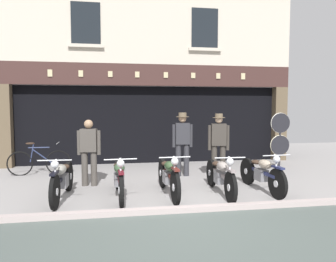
{
  "coord_description": "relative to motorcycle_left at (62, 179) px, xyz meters",
  "views": [
    {
      "loc": [
        -1.18,
        -5.4,
        1.88
      ],
      "look_at": [
        0.17,
        2.79,
        1.27
      ],
      "focal_mm": 33.93,
      "sensor_mm": 36.0,
      "label": 1
    }
  ],
  "objects": [
    {
      "name": "ground",
      "position": [
        2.28,
        -2.25,
        -0.47
      ],
      "size": [
        21.65,
        22.0,
        0.18
      ],
      "color": "gray"
    },
    {
      "name": "shop_facade",
      "position": [
        2.28,
        5.77,
        1.22
      ],
      "size": [
        9.95,
        4.42,
        5.9
      ],
      "color": "black",
      "rests_on": "ground"
    },
    {
      "name": "motorcycle_left",
      "position": [
        0.0,
        0.0,
        0.0
      ],
      "size": [
        0.62,
        2.01,
        0.92
      ],
      "rotation": [
        0.0,
        0.0,
        3.1
      ],
      "color": "black",
      "rests_on": "ground"
    },
    {
      "name": "motorcycle_center_left",
      "position": [
        1.15,
        -0.04,
        -0.0
      ],
      "size": [
        0.62,
        2.09,
        0.92
      ],
      "rotation": [
        0.0,
        0.0,
        3.19
      ],
      "color": "black",
      "rests_on": "ground"
    },
    {
      "name": "motorcycle_center",
      "position": [
        2.2,
        -0.06,
        0.01
      ],
      "size": [
        0.62,
        2.07,
        0.93
      ],
      "rotation": [
        0.0,
        0.0,
        3.18
      ],
      "color": "black",
      "rests_on": "ground"
    },
    {
      "name": "motorcycle_center_right",
      "position": [
        3.32,
        -0.16,
        -0.0
      ],
      "size": [
        0.62,
        2.08,
        0.92
      ],
      "rotation": [
        0.0,
        0.0,
        3.11
      ],
      "color": "black",
      "rests_on": "ground"
    },
    {
      "name": "motorcycle_right",
      "position": [
        4.32,
        -0.08,
        -0.0
      ],
      "size": [
        0.62,
        1.97,
        0.92
      ],
      "rotation": [
        0.0,
        0.0,
        3.2
      ],
      "color": "black",
      "rests_on": "ground"
    },
    {
      "name": "salesman_left",
      "position": [
        0.46,
        1.08,
        0.45
      ],
      "size": [
        0.56,
        0.27,
        1.59
      ],
      "rotation": [
        0.0,
        0.0,
        3.01
      ],
      "color": "#47423D",
      "rests_on": "ground"
    },
    {
      "name": "shopkeeper_center",
      "position": [
        2.9,
        1.81,
        0.55
      ],
      "size": [
        0.56,
        0.35,
        1.75
      ],
      "rotation": [
        0.0,
        0.0,
        3.07
      ],
      "color": "#2D2D33",
      "rests_on": "ground"
    },
    {
      "name": "salesman_right",
      "position": [
        3.77,
        1.32,
        0.53
      ],
      "size": [
        0.55,
        0.33,
        1.73
      ],
      "rotation": [
        0.0,
        0.0,
        2.93
      ],
      "color": "#38332D",
      "rests_on": "ground"
    },
    {
      "name": "tyre_sign_pole",
      "position": [
        6.0,
        2.2,
        0.63
      ],
      "size": [
        0.62,
        0.06,
        1.73
      ],
      "color": "#232328",
      "rests_on": "ground"
    },
    {
      "name": "advert_board_near",
      "position": [
        -0.34,
        4.13,
        1.11
      ],
      "size": [
        0.82,
        0.03,
        1.01
      ],
      "color": "beige"
    },
    {
      "name": "leaning_bicycle",
      "position": [
        -1.04,
        2.59,
        -0.06
      ],
      "size": [
        1.72,
        0.5,
        0.94
      ],
      "rotation": [
        0.0,
        0.0,
        -1.54
      ],
      "color": "black",
      "rests_on": "ground"
    }
  ]
}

